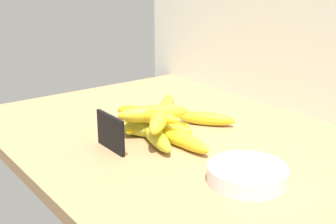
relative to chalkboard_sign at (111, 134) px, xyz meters
The scene contains 15 objects.
counter_top 18.86cm from the chalkboard_sign, 76.92° to the left, with size 110.00×76.00×3.00cm, color #A97F54.
chalkboard_sign is the anchor object (origin of this frame).
fruit_bowl 32.95cm from the chalkboard_sign, 23.47° to the left, with size 15.86×15.86×3.32cm, color white.
banana_0 17.05cm from the chalkboard_sign, 57.15° to the left, with size 16.69×3.67×3.67cm, color yellow.
banana_1 10.87cm from the chalkboard_sign, 75.08° to the left, with size 20.19×3.87×3.87cm, color gold.
banana_2 11.51cm from the chalkboard_sign, 95.87° to the left, with size 16.22×4.19×4.19cm, color gold.
banana_3 15.34cm from the chalkboard_sign, 88.12° to the left, with size 15.10×4.16×4.16cm, color yellow.
banana_4 17.25cm from the chalkboard_sign, 103.31° to the left, with size 16.04×3.21×3.21cm, color yellow.
banana_5 30.81cm from the chalkboard_sign, 118.82° to the left, with size 19.46×3.68×3.68cm, color gold.
banana_6 16.26cm from the chalkboard_sign, 119.41° to the left, with size 18.89×3.66×3.66cm, color yellow.
banana_7 28.54cm from the chalkboard_sign, 89.01° to the left, with size 15.63×3.58×3.58cm, color yellow.
banana_8 14.75cm from the chalkboard_sign, 69.05° to the left, with size 19.01×3.50×3.50cm, color yellow.
banana_9 12.34cm from the chalkboard_sign, 91.08° to the left, with size 17.51×4.18×4.18cm, color yellow.
banana_10 10.70cm from the chalkboard_sign, 94.44° to the left, with size 17.22×3.87×3.87cm, color yellow.
banana_11 11.94cm from the chalkboard_sign, 73.40° to the left, with size 17.02×3.82×3.82cm, color yellow.
Camera 1 is at (80.60, -65.02, 43.87)cm, focal length 48.23 mm.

